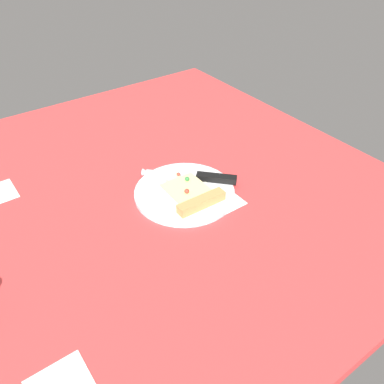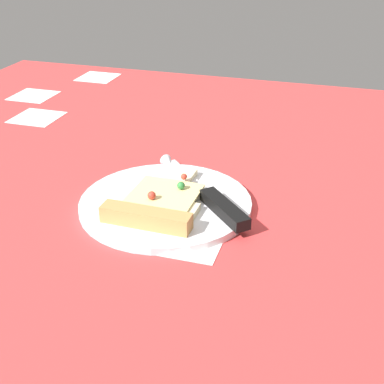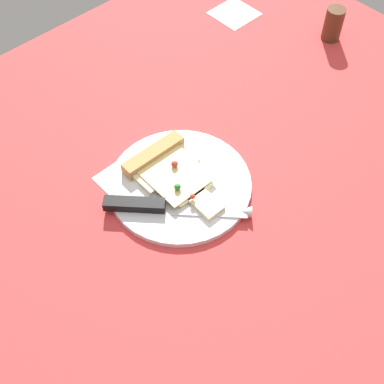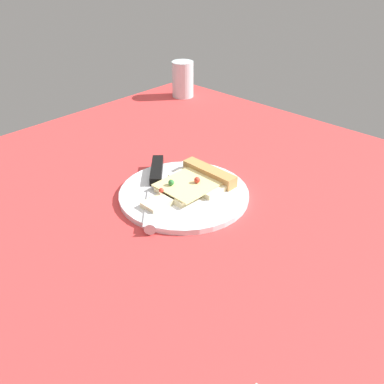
# 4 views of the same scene
# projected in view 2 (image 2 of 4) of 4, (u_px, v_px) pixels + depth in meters

# --- Properties ---
(ground_plane) EXTENTS (1.17, 1.17, 0.03)m
(ground_plane) POSITION_uv_depth(u_px,v_px,m) (139.00, 185.00, 0.84)
(ground_plane) COLOR #D13838
(ground_plane) RESTS_ON ground
(plate) EXTENTS (0.24, 0.24, 0.01)m
(plate) POSITION_uv_depth(u_px,v_px,m) (166.00, 203.00, 0.74)
(plate) COLOR silver
(plate) RESTS_ON ground_plane
(pizza_slice) EXTENTS (0.18, 0.12, 0.02)m
(pizza_slice) POSITION_uv_depth(u_px,v_px,m) (159.00, 204.00, 0.72)
(pizza_slice) COLOR beige
(pizza_slice) RESTS_ON plate
(knife) EXTENTS (0.19, 0.18, 0.02)m
(knife) POSITION_uv_depth(u_px,v_px,m) (208.00, 195.00, 0.74)
(knife) COLOR silver
(knife) RESTS_ON plate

